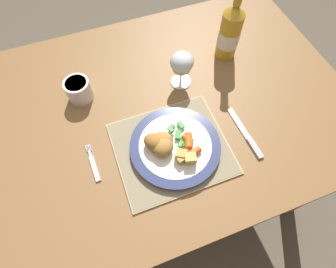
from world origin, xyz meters
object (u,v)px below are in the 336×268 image
dining_table (168,119)px  fork (94,165)px  bottle (230,32)px  dinner_plate (175,146)px  drinking_cup (79,89)px  table_knife (248,137)px  wine_glass (182,64)px

dining_table → fork: size_ratio=9.87×
dining_table → bottle: 0.36m
dinner_plate → fork: bearing=172.7°
fork → drinking_cup: (0.02, 0.26, 0.03)m
dining_table → table_knife: table_knife is taller
dinner_plate → fork: size_ratio=2.17×
dining_table → fork: (-0.28, -0.13, 0.10)m
drinking_cup → wine_glass: bearing=-9.9°
dining_table → dinner_plate: dinner_plate is taller
fork → table_knife: size_ratio=0.65×
fork → wine_glass: size_ratio=0.96×
dining_table → bottle: (0.27, 0.13, 0.20)m
fork → table_knife: 0.46m
dinner_plate → bottle: bottle is taller
table_knife → fork: bearing=171.1°
table_knife → drinking_cup: bearing=143.3°
fork → wine_glass: wine_glass is taller
dining_table → wine_glass: 0.21m
table_knife → drinking_cup: drinking_cup is taller
fork → wine_glass: 0.41m
bottle → dinner_plate: bearing=-136.3°
dining_table → drinking_cup: 0.32m
dinner_plate → table_knife: bearing=-10.6°
dining_table → wine_glass: wine_glass is taller
table_knife → drinking_cup: 0.55m
dining_table → wine_glass: bearing=43.0°
wine_glass → bottle: (0.20, 0.07, 0.01)m
dining_table → table_knife: size_ratio=6.37×
wine_glass → drinking_cup: wine_glass is taller
table_knife → wine_glass: bearing=112.2°
table_knife → bottle: size_ratio=0.68×
dinner_plate → drinking_cup: 0.36m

